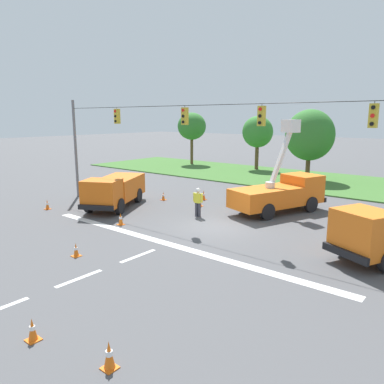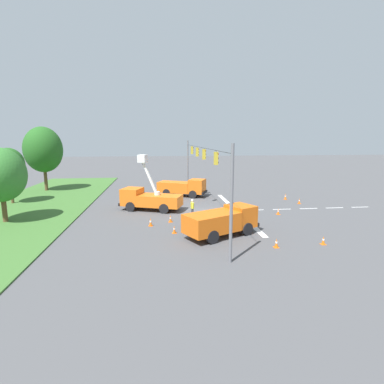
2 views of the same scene
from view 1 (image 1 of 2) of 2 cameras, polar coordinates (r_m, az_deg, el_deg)
ground_plane at (r=20.92m, az=3.62°, el=-5.25°), size 200.00×200.00×0.00m
grass_verge at (r=36.74m, az=20.19°, el=1.37°), size 56.00×12.00×0.10m
lane_markings at (r=17.09m, az=-6.91°, el=-9.15°), size 17.60×15.25×0.01m
signal_gantry at (r=20.10m, az=3.78°, el=7.37°), size 26.20×0.33×7.20m
tree_far_west at (r=47.69m, az=-0.04°, el=9.96°), size 3.63×3.47×6.54m
tree_west at (r=43.36m, az=9.96°, el=8.97°), size 3.55×3.05×6.11m
tree_centre at (r=37.04m, az=17.50°, el=8.26°), size 4.58×4.18×6.71m
utility_truck_bucket_lift at (r=24.43m, az=13.37°, el=0.02°), size 4.36×6.83×5.83m
utility_truck_support_far at (r=25.56m, az=-11.72°, el=0.38°), size 4.80×6.37×2.18m
road_worker at (r=22.72m, az=0.91°, el=-1.29°), size 0.64×0.30×1.77m
traffic_cone_foreground_left at (r=25.46m, az=1.21°, el=-1.49°), size 0.36×0.36×0.66m
traffic_cone_foreground_right at (r=11.61m, az=-23.14°, el=-18.75°), size 0.36×0.36×0.65m
traffic_cone_mid_right at (r=17.22m, az=-17.26°, el=-8.43°), size 0.36×0.36×0.61m
traffic_cone_near_bucket at (r=27.43m, az=1.79°, el=-0.49°), size 0.36×0.36×0.71m
traffic_cone_lane_edge_a at (r=26.39m, az=-21.19°, el=-1.80°), size 0.36×0.36×0.65m
traffic_cone_lane_edge_b at (r=22.25m, az=24.50°, el=-4.27°), size 0.36×0.36×0.75m
traffic_cone_far_left at (r=9.98m, az=-12.51°, el=-23.12°), size 0.36×0.36×0.73m
traffic_cone_far_right at (r=21.46m, az=-10.82°, el=-4.05°), size 0.36×0.36×0.71m
traffic_cone_centre_line at (r=27.42m, az=-4.39°, el=-0.62°), size 0.36×0.36×0.63m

